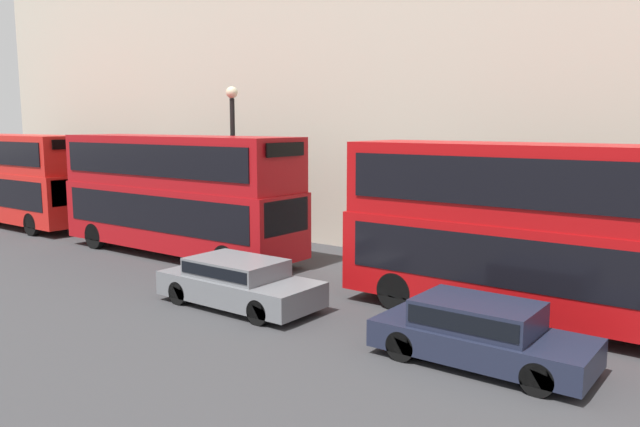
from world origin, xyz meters
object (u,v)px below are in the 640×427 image
object	(u,v)px
bus_second_in_queue	(178,190)
car_hatchback	(238,281)
pedestrian	(292,233)
bus_leading	(555,227)
car_dark_sedan	(480,331)
bus_third_in_queue	(13,175)

from	to	relation	value
bus_second_in_queue	car_hatchback	world-z (taller)	bus_second_in_queue
pedestrian	bus_leading	bearing A→B (deg)	-104.06
bus_leading	car_hatchback	world-z (taller)	bus_leading
bus_second_in_queue	car_dark_sedan	world-z (taller)	bus_second_in_queue
bus_leading	bus_second_in_queue	distance (m)	13.50
bus_second_in_queue	car_dark_sedan	size ratio (longest dim) A/B	2.39
bus_second_in_queue	car_hatchback	bearing A→B (deg)	-118.19
bus_leading	bus_third_in_queue	distance (m)	25.34
car_dark_sedan	bus_third_in_queue	bearing A→B (deg)	82.24
bus_second_in_queue	car_dark_sedan	bearing A→B (deg)	-104.55
bus_leading	pedestrian	distance (m)	10.63
bus_leading	pedestrian	size ratio (longest dim) A/B	5.85
bus_leading	bus_second_in_queue	size ratio (longest dim) A/B	1.01
car_dark_sedan	car_hatchback	bearing A→B (deg)	90.00
bus_second_in_queue	pedestrian	world-z (taller)	bus_second_in_queue
pedestrian	car_hatchback	bearing A→B (deg)	-152.93
car_dark_sedan	car_hatchback	size ratio (longest dim) A/B	0.96
bus_third_in_queue	car_dark_sedan	world-z (taller)	bus_third_in_queue
car_hatchback	pedestrian	xyz separation A→B (m)	(5.95, 3.04, 0.14)
bus_third_in_queue	car_hatchback	size ratio (longest dim) A/B	2.28
car_dark_sedan	car_hatchback	distance (m)	6.76
bus_third_in_queue	car_hatchback	xyz separation A→B (m)	(-3.40, -18.19, -1.69)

